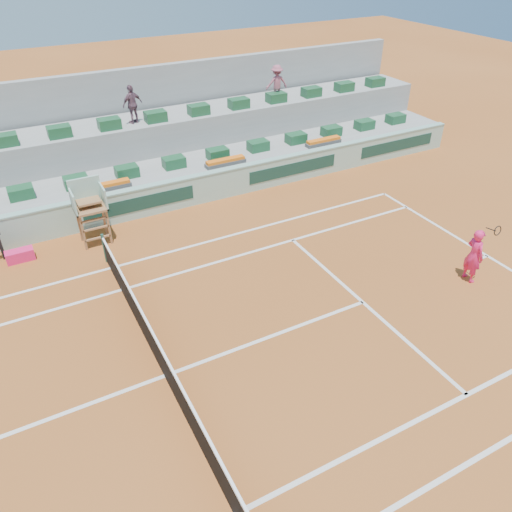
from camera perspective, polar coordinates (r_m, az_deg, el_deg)
name	(u,v)px	position (r m, az deg, el deg)	size (l,w,h in m)	color
ground	(165,376)	(13.44, -10.37, -13.34)	(90.00, 90.00, 0.00)	brown
seating_tier_lower	(76,192)	(21.84, -19.92, 6.94)	(36.00, 4.00, 1.20)	#999996
seating_tier_upper	(65,162)	(23.04, -21.03, 10.01)	(36.00, 2.40, 2.60)	#999996
stadium_back_wall	(53,130)	(24.23, -22.15, 13.21)	(36.00, 0.40, 4.40)	#999996
player_bag	(20,255)	(19.01, -25.36, 0.06)	(0.92, 0.41, 0.41)	#F11F61
spectator_mid	(132,104)	(22.52, -13.94, 16.48)	(0.94, 0.39, 1.60)	#6E4959
spectator_right	(277,83)	(25.12, 2.38, 19.16)	(1.06, 0.61, 1.64)	#A05062
court_lines	(165,376)	(13.44, -10.37, -13.32)	(23.89, 11.09, 0.01)	silver
tennis_net	(163,361)	(13.07, -10.60, -11.76)	(0.10, 11.97, 1.10)	black
advertising_hoarding	(88,214)	(19.86, -18.65, 4.60)	(36.00, 0.34, 1.26)	#98BFAD
umpire_chair	(89,203)	(18.57, -18.56, 5.73)	(1.10, 0.90, 2.40)	brown
seat_row_lower	(76,182)	(20.69, -19.87, 8.00)	(32.90, 0.60, 0.44)	#1A4F2C
seat_row_upper	(59,131)	(21.96, -21.56, 13.10)	(32.90, 0.60, 0.44)	#1A4F2C
flower_planters	(39,200)	(19.90, -23.56, 5.84)	(26.80, 0.36, 0.28)	#494949
tennis_player	(474,255)	(17.32, 23.67, 0.08)	(0.51, 0.92, 2.28)	#F11F61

